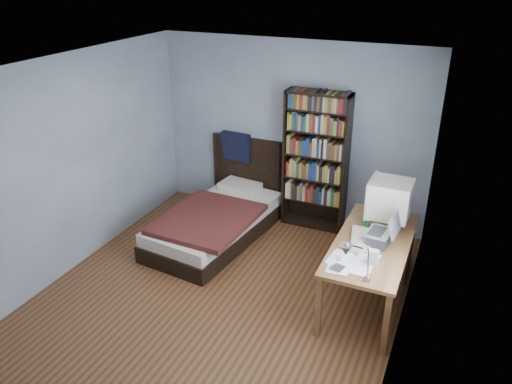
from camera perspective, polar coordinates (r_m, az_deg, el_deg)
room at (r=5.09m, az=-3.90°, el=0.02°), size 4.20×4.24×2.50m
desk at (r=5.92m, az=13.82°, el=-6.01°), size 0.75×1.66×0.73m
crt_monitor at (r=5.64m, az=14.93°, el=-0.81°), size 0.46×0.43×0.52m
laptop at (r=5.28m, az=14.04°, el=-4.90°), size 0.33×0.33×0.37m
desk_lamp at (r=4.23m, az=10.69°, el=-6.87°), size 0.22×0.49×0.58m
keyboard at (r=5.35m, az=11.88°, el=-5.30°), size 0.29×0.54×0.05m
speaker at (r=4.95m, az=13.31°, el=-7.34°), size 0.08×0.08×0.16m
soda_can at (r=5.57m, az=12.60°, el=-3.62°), size 0.06×0.06×0.11m
mouse at (r=5.62m, az=13.40°, el=-3.89°), size 0.07×0.12×0.04m
phone_silver at (r=5.18m, az=10.02°, el=-6.28°), size 0.09×0.10×0.02m
phone_grey at (r=5.00m, az=9.43°, el=-7.48°), size 0.06×0.09×0.02m
external_drive at (r=4.85m, az=9.34°, el=-8.60°), size 0.14×0.14×0.02m
bookshelf at (r=6.73m, az=6.83°, el=3.50°), size 0.85×0.30×1.89m
bed at (r=6.72m, az=-4.32°, el=-2.97°), size 1.24×2.15×1.16m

